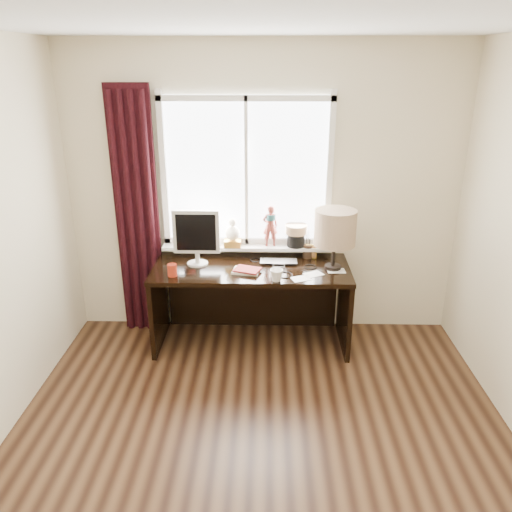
{
  "coord_description": "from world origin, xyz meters",
  "views": [
    {
      "loc": [
        0.03,
        -2.35,
        2.4
      ],
      "look_at": [
        -0.05,
        1.25,
        1.0
      ],
      "focal_mm": 35.0,
      "sensor_mm": 36.0,
      "label": 1
    }
  ],
  "objects_px": {
    "table_lamp": "(335,228)",
    "monitor": "(196,234)",
    "laptop": "(279,262)",
    "desk": "(252,288)",
    "mug": "(276,275)",
    "red_cup": "(172,270)"
  },
  "relations": [
    {
      "from": "table_lamp",
      "to": "monitor",
      "type": "bearing_deg",
      "value": 176.43
    },
    {
      "from": "laptop",
      "to": "monitor",
      "type": "relative_size",
      "value": 0.67
    },
    {
      "from": "desk",
      "to": "laptop",
      "type": "bearing_deg",
      "value": -0.66
    },
    {
      "from": "desk",
      "to": "monitor",
      "type": "bearing_deg",
      "value": -174.4
    },
    {
      "from": "desk",
      "to": "table_lamp",
      "type": "relative_size",
      "value": 3.27
    },
    {
      "from": "mug",
      "to": "desk",
      "type": "height_order",
      "value": "mug"
    },
    {
      "from": "laptop",
      "to": "mug",
      "type": "height_order",
      "value": "mug"
    },
    {
      "from": "monitor",
      "to": "table_lamp",
      "type": "distance_m",
      "value": 1.18
    },
    {
      "from": "mug",
      "to": "laptop",
      "type": "bearing_deg",
      "value": 85.77
    },
    {
      "from": "mug",
      "to": "desk",
      "type": "bearing_deg",
      "value": 118.92
    },
    {
      "from": "mug",
      "to": "monitor",
      "type": "distance_m",
      "value": 0.8
    },
    {
      "from": "monitor",
      "to": "table_lamp",
      "type": "xyz_separation_m",
      "value": [
        1.17,
        -0.07,
        0.09
      ]
    },
    {
      "from": "monitor",
      "to": "table_lamp",
      "type": "bearing_deg",
      "value": -3.57
    },
    {
      "from": "laptop",
      "to": "monitor",
      "type": "bearing_deg",
      "value": -175.72
    },
    {
      "from": "monitor",
      "to": "desk",
      "type": "bearing_deg",
      "value": 5.6
    },
    {
      "from": "desk",
      "to": "table_lamp",
      "type": "bearing_deg",
      "value": -9.66
    },
    {
      "from": "mug",
      "to": "red_cup",
      "type": "xyz_separation_m",
      "value": [
        -0.86,
        0.08,
        -0.0
      ]
    },
    {
      "from": "red_cup",
      "to": "desk",
      "type": "distance_m",
      "value": 0.77
    },
    {
      "from": "laptop",
      "to": "table_lamp",
      "type": "height_order",
      "value": "table_lamp"
    },
    {
      "from": "monitor",
      "to": "table_lamp",
      "type": "relative_size",
      "value": 0.94
    },
    {
      "from": "desk",
      "to": "mug",
      "type": "bearing_deg",
      "value": -61.08
    },
    {
      "from": "desk",
      "to": "red_cup",
      "type": "bearing_deg",
      "value": -154.8
    }
  ]
}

